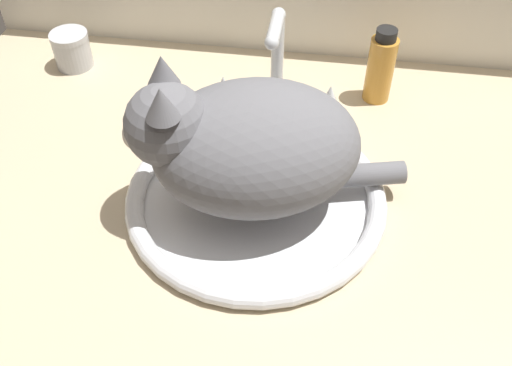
# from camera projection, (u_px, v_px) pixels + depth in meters

# --- Properties ---
(countertop) EXTENTS (1.18, 0.69, 0.03)m
(countertop) POSITION_uv_depth(u_px,v_px,m) (278.00, 186.00, 0.86)
(countertop) COLOR #CCB793
(countertop) RESTS_ON ground
(sink_basin) EXTENTS (0.37, 0.37, 0.03)m
(sink_basin) POSITION_uv_depth(u_px,v_px,m) (256.00, 197.00, 0.81)
(sink_basin) COLOR white
(sink_basin) RESTS_ON countertop
(faucet) EXTENTS (0.21, 0.11, 0.18)m
(faucet) POSITION_uv_depth(u_px,v_px,m) (276.00, 74.00, 0.91)
(faucet) COLOR silver
(faucet) RESTS_ON countertop
(cat) EXTENTS (0.37, 0.27, 0.20)m
(cat) POSITION_uv_depth(u_px,v_px,m) (242.00, 145.00, 0.73)
(cat) COLOR slate
(cat) RESTS_ON sink_basin
(metal_jar) EXTENTS (0.07, 0.07, 0.07)m
(metal_jar) POSITION_uv_depth(u_px,v_px,m) (72.00, 50.00, 1.03)
(metal_jar) COLOR #B2B5BA
(metal_jar) RESTS_ON countertop
(amber_bottle) EXTENTS (0.05, 0.05, 0.13)m
(amber_bottle) POSITION_uv_depth(u_px,v_px,m) (381.00, 67.00, 0.94)
(amber_bottle) COLOR gold
(amber_bottle) RESTS_ON countertop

